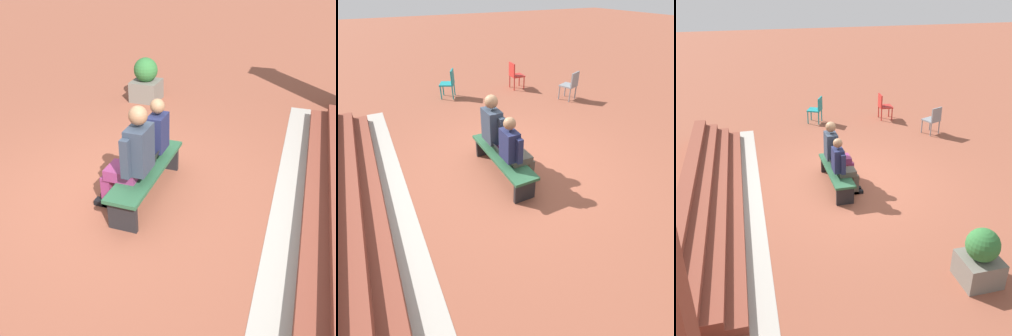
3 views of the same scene
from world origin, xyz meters
TOP-DOWN VIEW (x-y plane):
  - ground_plane at (0.00, 0.00)m, footprint 60.00×60.00m
  - concrete_strip at (-0.07, 2.16)m, footprint 8.24×0.40m
  - bench at (-0.07, 0.28)m, footprint 1.80×0.44m
  - person_student at (-0.41, 0.22)m, footprint 0.52×0.65m
  - person_adult at (0.24, 0.21)m, footprint 0.60×0.76m
  - laptop at (-0.05, 0.30)m, footprint 0.32×0.29m
  - planter at (-3.61, -1.15)m, footprint 0.60×0.60m

SIDE VIEW (x-z plane):
  - ground_plane at x=0.00m, z-range 0.00..0.00m
  - concrete_strip at x=-0.07m, z-range 0.00..0.01m
  - bench at x=-0.07m, z-range 0.13..0.58m
  - planter at x=-3.61m, z-range -0.03..0.91m
  - laptop at x=-0.05m, z-range 0.39..0.61m
  - person_student at x=-0.41m, z-range 0.05..1.35m
  - person_adult at x=0.24m, z-range 0.04..1.48m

